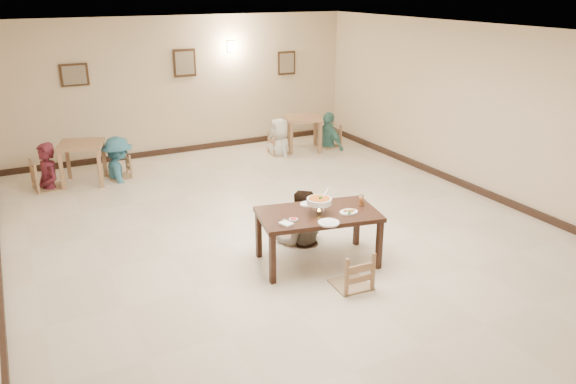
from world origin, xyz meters
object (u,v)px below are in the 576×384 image
main_diner (301,190)px  bg_diner_d (329,112)px  main_table (318,218)px  bg_chair_rr (329,126)px  chair_far (297,212)px  bg_table_left (82,150)px  curry_warmer (319,201)px  drink_glass (361,201)px  chair_near (352,252)px  bg_chair_lr (118,156)px  bg_diner_a (43,143)px  bg_diner_c (279,118)px  bg_chair_ll (45,161)px  bg_table_right (304,123)px  bg_diner_b (116,137)px  bg_chair_rl (279,135)px

main_diner → bg_diner_d: bg_diner_d is taller
main_table → main_diner: bearing=91.6°
bg_chair_rr → chair_far: bearing=-51.1°
bg_table_left → bg_diner_d: 5.52m
bg_diner_d → main_diner: bearing=132.4°
curry_warmer → bg_chair_rr: bearing=57.6°
drink_glass → bg_diner_d: size_ratio=0.09×
chair_far → bg_table_left: bearing=141.2°
chair_near → chair_far: bearing=-87.6°
bg_chair_lr → bg_diner_a: size_ratio=0.51×
chair_far → bg_chair_lr: size_ratio=1.01×
main_diner → bg_diner_c: 4.61m
bg_table_left → bg_diner_d: bg_diner_d is taller
drink_glass → bg_diner_a: (-3.66, 4.93, 0.07)m
drink_glass → bg_diner_d: 5.62m
main_table → bg_chair_rr: 5.91m
chair_near → bg_chair_ll: bg_chair_ll is taller
main_diner → curry_warmer: (-0.13, -0.74, 0.11)m
bg_table_right → bg_diner_a: bearing=-178.6°
bg_chair_rr → curry_warmer: bearing=-47.2°
bg_chair_ll → bg_chair_rr: 6.18m
curry_warmer → bg_table_right: 5.66m
bg_diner_c → chair_near: bearing=-17.0°
bg_table_left → bg_table_right: bg_table_left is taller
main_diner → bg_chair_ll: main_diner is taller
curry_warmer → bg_chair_ll: 5.77m
drink_glass → bg_chair_rr: bearing=63.4°
bg_chair_rr → bg_diner_d: bg_diner_d is taller
bg_chair_rr → bg_chair_lr: bearing=-104.6°
main_table → bg_chair_lr: (-1.69, 4.95, -0.22)m
bg_diner_a → bg_diner_b: bearing=76.0°
chair_near → bg_diner_a: bearing=-58.0°
main_diner → bg_table_left: (-2.46, 4.21, -0.15)m
chair_far → bg_chair_rr: (3.08, 4.21, 0.04)m
chair_far → chair_near: size_ratio=0.93×
chair_far → main_table: bearing=-75.7°
chair_far → curry_warmer: (-0.10, -0.81, 0.47)m
bg_table_left → bg_diner_c: size_ratio=0.61×
chair_far → bg_diner_b: size_ratio=0.55×
main_table → chair_near: (0.06, -0.75, -0.19)m
chair_far → curry_warmer: bearing=-76.1°
chair_near → bg_table_right: bearing=-109.7°
bg_chair_rl → bg_diner_d: bearing=-84.8°
main_table → drink_glass: bearing=7.0°
bg_chair_rr → bg_diner_c: 1.34m
drink_glass → bg_diner_c: 5.17m
bg_chair_ll → bg_chair_rl: (4.88, 0.09, -0.10)m
chair_near → bg_diner_b: size_ratio=0.59×
curry_warmer → bg_chair_rl: (1.88, 5.01, -0.48)m
bg_chair_rr → main_table: bearing=-47.4°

